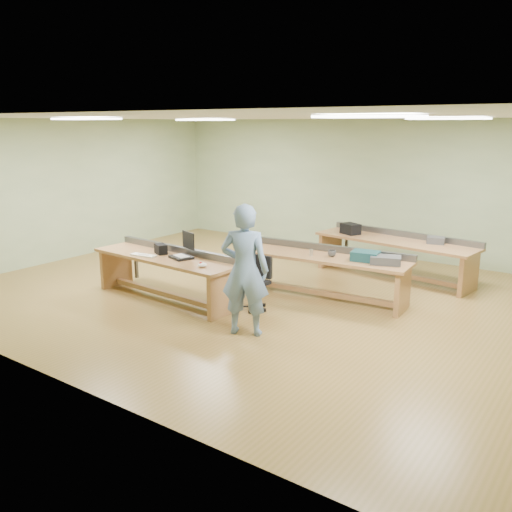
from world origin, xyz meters
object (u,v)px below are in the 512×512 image
object	(u,v)px
mug	(332,253)
laptop_base	(181,257)
person	(245,270)
workbench_back	(395,249)
drinks_can	(311,253)
workbench_front	(166,267)
task_chair	(255,290)
workbench_mid	(324,266)
parts_bin_grey	(386,260)
parts_bin_teal	(365,256)
camera_bag	(161,249)

from	to	relation	value
mug	laptop_base	bearing A→B (deg)	-141.85
person	laptop_base	size ratio (longest dim) A/B	5.16
workbench_back	drinks_can	bearing A→B (deg)	-100.45
workbench_front	workbench_back	distance (m)	4.36
task_chair	drinks_can	size ratio (longest dim) A/B	8.05
workbench_front	mug	distance (m)	2.77
laptop_base	drinks_can	size ratio (longest dim) A/B	3.38
workbench_mid	person	world-z (taller)	person
workbench_back	mug	size ratio (longest dim) A/B	23.28
mug	drinks_can	size ratio (longest dim) A/B	1.29
workbench_back	person	xyz separation A→B (m)	(-0.63, -3.97, 0.37)
parts_bin_grey	mug	bearing A→B (deg)	-176.15
workbench_mid	person	xyz separation A→B (m)	(-0.13, -2.07, 0.37)
workbench_front	parts_bin_teal	bearing A→B (deg)	32.99
parts_bin_teal	drinks_can	bearing A→B (deg)	-165.66
camera_bag	parts_bin_grey	bearing A→B (deg)	49.13
parts_bin_teal	parts_bin_grey	world-z (taller)	parts_bin_teal
workbench_back	person	size ratio (longest dim) A/B	1.72
workbench_mid	person	bearing A→B (deg)	-98.68
workbench_front	parts_bin_grey	world-z (taller)	parts_bin_grey
parts_bin_teal	person	bearing A→B (deg)	-111.60
workbench_front	task_chair	bearing A→B (deg)	19.88
parts_bin_teal	mug	size ratio (longest dim) A/B	3.14
workbench_mid	workbench_back	distance (m)	1.97
person	parts_bin_grey	world-z (taller)	person
parts_bin_grey	drinks_can	size ratio (longest dim) A/B	4.38
laptop_base	workbench_mid	bearing A→B (deg)	58.76
task_chair	parts_bin_grey	bearing A→B (deg)	36.70
person	mug	size ratio (longest dim) A/B	13.53
workbench_mid	camera_bag	bearing A→B (deg)	-151.73
workbench_front	task_chair	size ratio (longest dim) A/B	3.33
workbench_mid	parts_bin_teal	bearing A→B (deg)	-0.54
drinks_can	workbench_mid	bearing A→B (deg)	45.69
person	laptop_base	bearing A→B (deg)	-39.65
workbench_front	camera_bag	xyz separation A→B (m)	(-0.18, 0.06, 0.28)
person	parts_bin_teal	xyz separation A→B (m)	(0.84, 2.12, -0.10)
laptop_base	workbench_back	bearing A→B (deg)	74.37
workbench_mid	camera_bag	distance (m)	2.78
workbench_back	laptop_base	xyz separation A→B (m)	(-2.30, -3.46, 0.21)
workbench_mid	drinks_can	size ratio (longest dim) A/B	27.77
task_chair	mug	xyz separation A→B (m)	(0.77, 1.10, 0.49)
workbench_back	drinks_can	xyz separation A→B (m)	(-0.66, -2.07, 0.24)
workbench_mid	task_chair	bearing A→B (deg)	-124.06
task_chair	mug	size ratio (longest dim) A/B	6.25
workbench_mid	task_chair	size ratio (longest dim) A/B	3.45
workbench_front	mug	xyz separation A→B (m)	(2.28, 1.55, 0.25)
workbench_back	parts_bin_grey	world-z (taller)	parts_bin_grey
person	mug	world-z (taller)	person
laptop_base	parts_bin_grey	xyz separation A→B (m)	(2.86, 1.59, 0.04)
camera_bag	task_chair	world-z (taller)	camera_bag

